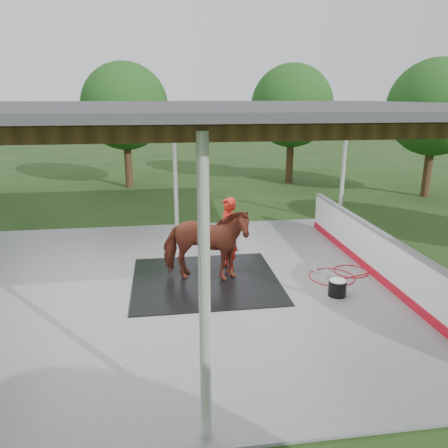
{
  "coord_description": "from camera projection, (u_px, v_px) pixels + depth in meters",
  "views": [
    {
      "loc": [
        -0.44,
        -9.35,
        4.25
      ],
      "look_at": [
        0.96,
        0.34,
        1.37
      ],
      "focal_mm": 35.0,
      "sensor_mm": 36.0,
      "label": 1
    }
  ],
  "objects": [
    {
      "name": "handler",
      "position": [
        228.0,
        235.0,
        10.72
      ],
      "size": [
        0.66,
        0.79,
        1.86
      ],
      "primitive_type": "imported",
      "rotation": [
        0.0,
        0.0,
        -1.2
      ],
      "color": "red",
      "rests_on": "concrete_slab"
    },
    {
      "name": "concrete_slab",
      "position": [
        185.0,
        285.0,
        10.13
      ],
      "size": [
        12.0,
        10.0,
        0.05
      ],
      "primitive_type": "cube",
      "color": "slate",
      "rests_on": "ground"
    },
    {
      "name": "horse",
      "position": [
        205.0,
        244.0,
        10.08
      ],
      "size": [
        2.27,
        1.46,
        1.77
      ],
      "primitive_type": "imported",
      "rotation": [
        0.0,
        0.0,
        1.31
      ],
      "color": "maroon",
      "rests_on": "rubber_mat"
    },
    {
      "name": "dasher_board",
      "position": [
        374.0,
        253.0,
        10.6
      ],
      "size": [
        0.16,
        8.0,
        1.15
      ],
      "color": "red",
      "rests_on": "concrete_slab"
    },
    {
      "name": "soap_bottle_a",
      "position": [
        315.0,
        268.0,
        10.76
      ],
      "size": [
        0.14,
        0.14,
        0.26
      ],
      "primitive_type": "imported",
      "rotation": [
        0.0,
        0.0,
        0.53
      ],
      "color": "silver",
      "rests_on": "concrete_slab"
    },
    {
      "name": "wash_bucket",
      "position": [
        337.0,
        288.0,
        9.51
      ],
      "size": [
        0.39,
        0.39,
        0.36
      ],
      "color": "black",
      "rests_on": "concrete_slab"
    },
    {
      "name": "soap_bottle_b",
      "position": [
        326.0,
        273.0,
        10.5
      ],
      "size": [
        0.12,
        0.12,
        0.22
      ],
      "primitive_type": "imported",
      "rotation": [
        0.0,
        0.0,
        -0.26
      ],
      "color": "#338CD8",
      "rests_on": "concrete_slab"
    },
    {
      "name": "tree_belt",
      "position": [
        192.0,
        117.0,
        9.97
      ],
      "size": [
        28.0,
        28.0,
        5.8
      ],
      "color": "#382314",
      "rests_on": "ground"
    },
    {
      "name": "rubber_mat",
      "position": [
        205.0,
        280.0,
        10.33
      ],
      "size": [
        3.4,
        3.19,
        0.03
      ],
      "primitive_type": "cube",
      "color": "black",
      "rests_on": "concrete_slab"
    },
    {
      "name": "hose_coil",
      "position": [
        339.0,
        275.0,
        10.64
      ],
      "size": [
        1.59,
        1.24,
        0.02
      ],
      "color": "red",
      "rests_on": "concrete_slab"
    },
    {
      "name": "pavilion_structure",
      "position": [
        181.0,
        110.0,
        9.02
      ],
      "size": [
        12.6,
        10.6,
        4.05
      ],
      "color": "beige",
      "rests_on": "ground"
    },
    {
      "name": "ground",
      "position": [
        185.0,
        286.0,
        10.14
      ],
      "size": [
        100.0,
        100.0,
        0.0
      ],
      "primitive_type": "plane",
      "color": "#1E3814"
    }
  ]
}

